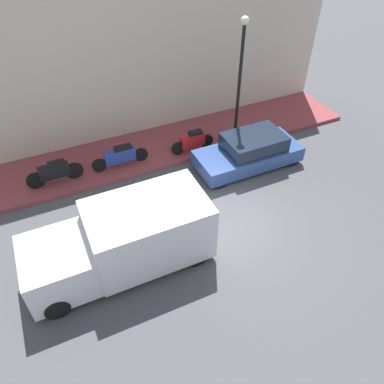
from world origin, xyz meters
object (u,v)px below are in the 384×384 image
object	(u,v)px
motorcycle_blue	(120,156)
streetlamp	(240,72)
motorcycle_red	(193,141)
motorcycle_black	(55,172)
parked_car	(250,152)
delivery_van	(122,240)

from	to	relation	value
motorcycle_blue	streetlamp	size ratio (longest dim) A/B	0.44
motorcycle_red	motorcycle_black	bearing A→B (deg)	87.41
motorcycle_blue	parked_car	bearing A→B (deg)	-111.83
parked_car	streetlamp	bearing A→B (deg)	-7.09
parked_car	delivery_van	size ratio (longest dim) A/B	0.79
delivery_van	motorcycle_blue	size ratio (longest dim) A/B	2.36
parked_car	delivery_van	bearing A→B (deg)	114.24
streetlamp	motorcycle_black	bearing A→B (deg)	86.69
delivery_van	motorcycle_red	size ratio (longest dim) A/B	2.84
motorcycle_blue	motorcycle_red	xyz separation A→B (m)	(-0.22, -2.85, -0.01)
delivery_van	motorcycle_red	bearing A→B (deg)	-44.48
motorcycle_black	parked_car	bearing A→B (deg)	-104.80
motorcycle_red	delivery_van	bearing A→B (deg)	135.52
motorcycle_blue	motorcycle_black	size ratio (longest dim) A/B	1.09
delivery_van	motorcycle_blue	bearing A→B (deg)	-15.37
parked_car	delivery_van	world-z (taller)	delivery_van
parked_car	motorcycle_black	world-z (taller)	parked_car
parked_car	motorcycle_blue	bearing A→B (deg)	68.17
motorcycle_blue	motorcycle_black	bearing A→B (deg)	89.66
motorcycle_blue	motorcycle_black	world-z (taller)	motorcycle_black
motorcycle_blue	streetlamp	xyz separation A→B (m)	(-0.39, -4.64, 2.50)
delivery_van	streetlamp	distance (m)	7.35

